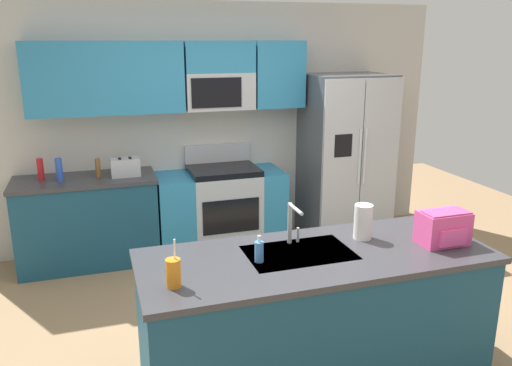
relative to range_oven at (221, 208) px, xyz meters
name	(u,v)px	position (x,y,z in m)	size (l,w,h in m)	color
ground_plane	(278,331)	(0.01, -1.80, -0.44)	(9.00, 9.00, 0.00)	#997A56
kitchen_wall_unit	(200,111)	(-0.13, 0.28, 1.03)	(5.20, 0.43, 2.60)	beige
back_counter	(88,221)	(-1.37, 0.00, 0.01)	(1.37, 0.63, 0.90)	navy
range_oven	(221,208)	(0.00, 0.00, 0.00)	(1.36, 0.61, 1.10)	#B7BABF
refrigerator	(345,157)	(1.44, -0.07, 0.48)	(0.90, 0.76, 1.85)	#4C4F54
island_counter	(314,316)	(0.04, -2.39, 0.01)	(2.27, 0.87, 0.90)	navy
toaster	(125,167)	(-0.97, -0.05, 0.55)	(0.28, 0.16, 0.18)	#B7BABF
pepper_mill	(98,168)	(-1.23, 0.00, 0.55)	(0.05, 0.05, 0.19)	brown
bottle_red	(40,169)	(-1.76, 0.04, 0.56)	(0.06, 0.06, 0.21)	red
bottle_blue	(59,170)	(-1.59, -0.06, 0.57)	(0.07, 0.07, 0.22)	blue
sink_faucet	(292,220)	(-0.05, -2.20, 0.62)	(0.08, 0.21, 0.28)	#B7BABF
drink_cup_orange	(173,273)	(-0.89, -2.57, 0.54)	(0.08, 0.08, 0.28)	orange
soap_dispenser	(259,251)	(-0.34, -2.40, 0.53)	(0.06, 0.06, 0.17)	#4C8CD8
paper_towel_roll	(363,222)	(0.45, -2.25, 0.58)	(0.12, 0.12, 0.24)	white
backpack	(444,227)	(0.91, -2.50, 0.57)	(0.32, 0.22, 0.23)	#EA4C93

